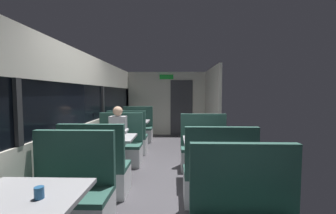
{
  "coord_description": "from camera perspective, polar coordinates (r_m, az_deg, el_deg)",
  "views": [
    {
      "loc": [
        0.28,
        -3.68,
        1.54
      ],
      "look_at": [
        0.08,
        3.15,
        1.09
      ],
      "focal_mm": 22.94,
      "sensor_mm": 36.0,
      "label": 1
    }
  ],
  "objects": [
    {
      "name": "dining_table_mid_window",
      "position": [
        4.1,
        -15.24,
        -9.01
      ],
      "size": [
        0.9,
        0.7,
        0.74
      ],
      "color": "#9E9EA3",
      "rests_on": "ground_plane"
    },
    {
      "name": "ground_plane",
      "position": [
        4.0,
        -2.65,
        -18.98
      ],
      "size": [
        3.3,
        9.2,
        0.02
      ],
      "primitive_type": "cube",
      "color": "#423F44"
    },
    {
      "name": "bench_near_window_facing_entry",
      "position": [
        2.84,
        -24.82,
        -21.74
      ],
      "size": [
        0.95,
        0.5,
        1.1
      ],
      "color": "silver",
      "rests_on": "ground_plane"
    },
    {
      "name": "bench_rear_aisle_facing_entry",
      "position": [
        4.54,
        9.57,
        -11.76
      ],
      "size": [
        0.95,
        0.5,
        1.1
      ],
      "color": "silver",
      "rests_on": "ground_plane"
    },
    {
      "name": "bench_mid_window_facing_end",
      "position": [
        3.55,
        -18.55,
        -16.33
      ],
      "size": [
        0.95,
        0.5,
        1.1
      ],
      "color": "silver",
      "rests_on": "ground_plane"
    },
    {
      "name": "dining_table_rear_aisle",
      "position": [
        3.79,
        11.1,
        -10.02
      ],
      "size": [
        0.9,
        0.7,
        0.74
      ],
      "color": "#9E9EA3",
      "rests_on": "ground_plane"
    },
    {
      "name": "bench_rear_aisle_facing_end",
      "position": [
        3.23,
        13.17,
        -18.34
      ],
      "size": [
        0.95,
        0.5,
        1.1
      ],
      "color": "silver",
      "rests_on": "ground_plane"
    },
    {
      "name": "seated_passenger",
      "position": [
        4.72,
        -12.98,
        -8.59
      ],
      "size": [
        0.47,
        0.55,
        1.26
      ],
      "color": "#26262D",
      "rests_on": "ground_plane"
    },
    {
      "name": "coffee_cup_primary",
      "position": [
        1.99,
        -31.04,
        -18.93
      ],
      "size": [
        0.07,
        0.07,
        0.09
      ],
      "color": "#26598C",
      "rests_on": "dining_table_near_window"
    },
    {
      "name": "bench_far_window_facing_end",
      "position": [
        5.62,
        -10.59,
        -8.73
      ],
      "size": [
        0.95,
        0.5,
        1.1
      ],
      "color": "silver",
      "rests_on": "ground_plane"
    },
    {
      "name": "carriage_end_bulkhead",
      "position": [
        7.89,
        0.03,
        0.84
      ],
      "size": [
        2.9,
        0.11,
        2.3
      ],
      "color": "beige",
      "rests_on": "ground_plane"
    },
    {
      "name": "dining_table_near_window",
      "position": [
        2.17,
        -33.9,
        -21.28
      ],
      "size": [
        0.9,
        0.7,
        0.74
      ],
      "color": "#9E9EA3",
      "rests_on": "ground_plane"
    },
    {
      "name": "dining_table_far_window",
      "position": [
        6.24,
        -9.26,
        -4.57
      ],
      "size": [
        0.9,
        0.7,
        0.74
      ],
      "color": "#9E9EA3",
      "rests_on": "ground_plane"
    },
    {
      "name": "bench_far_window_facing_entry",
      "position": [
        6.97,
        -8.14,
        -6.28
      ],
      "size": [
        0.95,
        0.5,
        1.1
      ],
      "color": "silver",
      "rests_on": "ground_plane"
    },
    {
      "name": "bench_mid_window_facing_entry",
      "position": [
        4.83,
        -12.72,
        -10.83
      ],
      "size": [
        0.95,
        0.5,
        1.1
      ],
      "color": "silver",
      "rests_on": "ground_plane"
    },
    {
      "name": "carriage_window_panel_left",
      "position": [
        4.09,
        -23.43,
        -2.58
      ],
      "size": [
        0.09,
        8.48,
        2.3
      ],
      "color": "beige",
      "rests_on": "ground_plane"
    },
    {
      "name": "carriage_aisle_panel_right",
      "position": [
        6.8,
        11.55,
        0.4
      ],
      "size": [
        0.08,
        2.4,
        2.3
      ],
      "primitive_type": "cube",
      "color": "beige",
      "rests_on": "ground_plane"
    }
  ]
}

